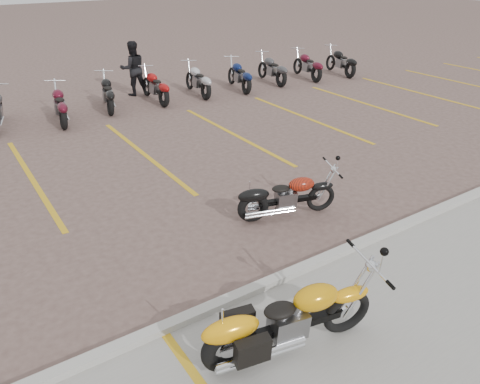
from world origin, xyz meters
name	(u,v)px	position (x,y,z in m)	size (l,w,h in m)	color
ground	(229,221)	(0.00, 0.00, 0.00)	(100.00, 100.00, 0.00)	#755B54
concrete_apron	(432,381)	(0.00, -4.50, 0.01)	(60.00, 5.00, 0.01)	#9E9B93
curb	(296,271)	(0.00, -2.00, 0.06)	(60.00, 0.18, 0.12)	#ADAAA3
parking_stripes	(144,154)	(0.00, 4.00, 0.00)	(38.00, 5.50, 0.01)	gold
yellow_cruiser	(285,322)	(-1.15, -3.15, 0.48)	(2.32, 0.59, 0.96)	black
flame_cruiser	(285,198)	(0.98, -0.44, 0.40)	(1.91, 0.70, 0.81)	black
person_b	(133,68)	(2.02, 9.50, 0.94)	(0.91, 0.71, 1.88)	black
bg_bike_row	(109,94)	(0.58, 8.06, 0.55)	(20.71, 2.07, 1.10)	black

